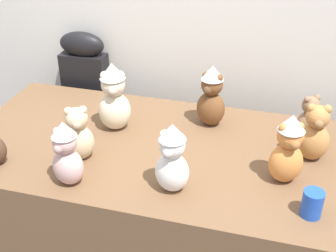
{
  "coord_description": "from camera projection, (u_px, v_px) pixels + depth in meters",
  "views": [
    {
      "loc": [
        0.46,
        -1.42,
        1.87
      ],
      "look_at": [
        0.0,
        0.25,
        0.83
      ],
      "focal_mm": 47.15,
      "sensor_mm": 36.0,
      "label": 1
    }
  ],
  "objects": [
    {
      "name": "teddy_bear_caramel",
      "position": [
        314.0,
        134.0,
        1.94
      ],
      "size": [
        0.15,
        0.13,
        0.28
      ],
      "rotation": [
        0.0,
        0.0,
        0.08
      ],
      "color": "#B27A42",
      "rests_on": "display_table"
    },
    {
      "name": "instrument_case",
      "position": [
        88.0,
        107.0,
        2.84
      ],
      "size": [
        0.28,
        0.12,
        1.02
      ],
      "rotation": [
        0.0,
        0.0,
        0.01
      ],
      "color": "black",
      "rests_on": "ground_plane"
    },
    {
      "name": "teddy_bear_snow",
      "position": [
        172.0,
        159.0,
        1.74
      ],
      "size": [
        0.16,
        0.14,
        0.31
      ],
      "rotation": [
        0.0,
        0.0,
        -0.15
      ],
      "color": "white",
      "rests_on": "display_table"
    },
    {
      "name": "teddy_bear_cream",
      "position": [
        114.0,
        98.0,
        2.15
      ],
      "size": [
        0.19,
        0.18,
        0.35
      ],
      "rotation": [
        0.0,
        0.0,
        0.32
      ],
      "color": "beige",
      "rests_on": "display_table"
    },
    {
      "name": "teddy_bear_chestnut",
      "position": [
        211.0,
        97.0,
        2.19
      ],
      "size": [
        0.17,
        0.16,
        0.32
      ],
      "rotation": [
        0.0,
        0.0,
        -0.28
      ],
      "color": "brown",
      "rests_on": "display_table"
    },
    {
      "name": "teddy_bear_blush",
      "position": [
        66.0,
        154.0,
        1.78
      ],
      "size": [
        0.15,
        0.14,
        0.29
      ],
      "rotation": [
        0.0,
        0.0,
        -0.18
      ],
      "color": "beige",
      "rests_on": "display_table"
    },
    {
      "name": "teddy_bear_ginger",
      "position": [
        288.0,
        150.0,
        1.79
      ],
      "size": [
        0.18,
        0.17,
        0.32
      ],
      "rotation": [
        0.0,
        0.0,
        0.45
      ],
      "color": "#D17F3D",
      "rests_on": "display_table"
    },
    {
      "name": "display_table",
      "position": [
        168.0,
        206.0,
        2.26
      ],
      "size": [
        1.99,
        0.95,
        0.71
      ],
      "primitive_type": "cube",
      "color": "brown",
      "rests_on": "ground_plane"
    },
    {
      "name": "teddy_bear_mocha",
      "position": [
        309.0,
        119.0,
        2.1
      ],
      "size": [
        0.15,
        0.15,
        0.23
      ],
      "rotation": [
        0.0,
        0.0,
        0.6
      ],
      "color": "#7F6047",
      "rests_on": "display_table"
    },
    {
      "name": "party_cup_blue",
      "position": [
        312.0,
        204.0,
        1.65
      ],
      "size": [
        0.08,
        0.08,
        0.11
      ],
      "primitive_type": "cylinder",
      "color": "blue",
      "rests_on": "display_table"
    },
    {
      "name": "teddy_bear_sand",
      "position": [
        78.0,
        135.0,
        1.95
      ],
      "size": [
        0.17,
        0.16,
        0.26
      ],
      "rotation": [
        0.0,
        0.0,
        0.46
      ],
      "color": "#CCB78E",
      "rests_on": "display_table"
    },
    {
      "name": "name_card_front_left",
      "position": [
        70.0,
        167.0,
        1.9
      ],
      "size": [
        0.07,
        0.02,
        0.05
      ],
      "primitive_type": "cube",
      "rotation": [
        0.0,
        0.0,
        0.14
      ],
      "color": "white",
      "rests_on": "display_table"
    }
  ]
}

